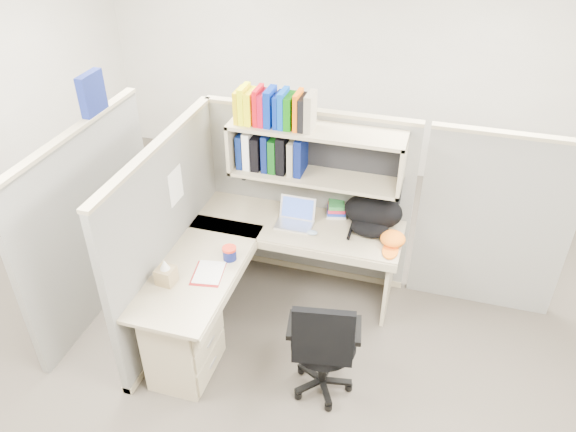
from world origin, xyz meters
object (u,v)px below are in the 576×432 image
(backpack, at_px, (372,215))
(task_chair, at_px, (323,360))
(desk, at_px, (217,308))
(laptop, at_px, (294,214))
(snack_canister, at_px, (230,253))

(backpack, distance_m, task_chair, 1.26)
(desk, relative_size, backpack, 3.64)
(backpack, height_order, task_chair, backpack)
(task_chair, bearing_deg, laptop, 116.13)
(laptop, distance_m, snack_canister, 0.68)
(laptop, relative_size, task_chair, 0.31)
(task_chair, bearing_deg, snack_canister, 152.34)
(snack_canister, height_order, task_chair, task_chair)
(task_chair, bearing_deg, desk, 167.78)
(backpack, relative_size, task_chair, 0.49)
(laptop, bearing_deg, backpack, 10.98)
(desk, relative_size, snack_canister, 15.84)
(desk, height_order, task_chair, task_chair)
(snack_canister, relative_size, task_chair, 0.11)
(desk, bearing_deg, backpack, 43.52)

